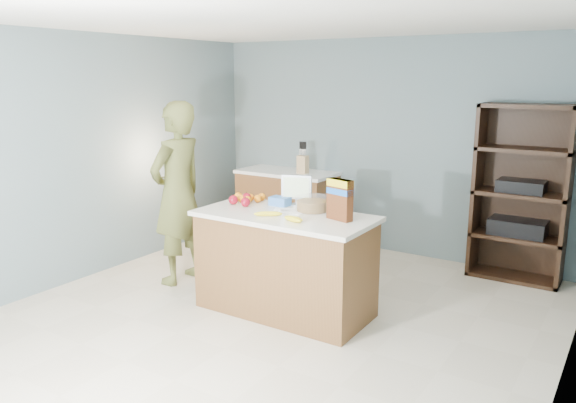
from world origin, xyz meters
The scene contains 15 objects.
floor centered at (0.00, 0.00, 0.00)m, with size 4.50×5.00×0.02m, color beige.
walls centered at (0.00, 0.00, 1.65)m, with size 4.52×5.02×2.51m.
counter_peninsula centered at (0.00, 0.30, 0.42)m, with size 1.56×0.76×0.90m.
back_cabinet centered at (-1.20, 2.20, 0.45)m, with size 1.24×0.62×0.90m.
shelving_unit centered at (1.55, 2.35, 0.86)m, with size 0.90×0.40×1.80m.
person centered at (-1.33, 0.37, 0.92)m, with size 0.67×0.44×1.83m, color brown.
knife_block centered at (-0.94, 2.15, 1.02)m, with size 0.12×0.10×0.31m.
envelopes centered at (-0.03, 0.40, 0.90)m, with size 0.32×0.23×0.00m.
bananas centered at (0.06, 0.14, 0.92)m, with size 0.49×0.17×0.04m.
apples centered at (-0.53, 0.39, 0.94)m, with size 0.24×0.25×0.09m.
oranges centered at (-0.55, 0.52, 0.94)m, with size 0.30×0.25×0.07m.
blue_carton centered at (-0.21, 0.54, 0.94)m, with size 0.18×0.12×0.08m, color blue.
salad_bowl centered at (0.14, 0.53, 0.96)m, with size 0.30×0.30×0.13m.
tv centered at (-0.09, 0.64, 1.06)m, with size 0.28×0.12×0.28m.
cereal_box centered at (0.49, 0.37, 1.10)m, with size 0.24×0.14×0.34m.
Camera 1 is at (2.57, -3.65, 2.06)m, focal length 35.00 mm.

